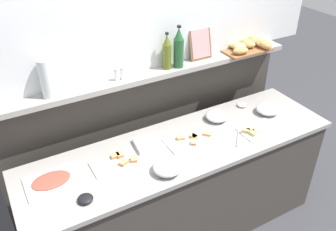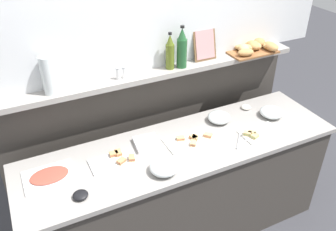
# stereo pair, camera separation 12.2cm
# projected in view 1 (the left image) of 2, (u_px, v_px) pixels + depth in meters

# --- Properties ---
(ground_plane) EXTENTS (12.00, 12.00, 0.00)m
(ground_plane) POSITION_uv_depth(u_px,v_px,m) (148.00, 185.00, 3.43)
(ground_plane) COLOR #38383D
(buffet_counter) EXTENTS (2.29, 0.65, 0.88)m
(buffet_counter) POSITION_uv_depth(u_px,v_px,m) (181.00, 190.00, 2.75)
(buffet_counter) COLOR #3D3833
(buffet_counter) RESTS_ON ground_plane
(back_ledge_unit) EXTENTS (2.39, 0.22, 1.27)m
(back_ledge_unit) POSITION_uv_depth(u_px,v_px,m) (151.00, 134.00, 2.99)
(back_ledge_unit) COLOR #3D3833
(back_ledge_unit) RESTS_ON ground_plane
(sandwich_platter_side) EXTENTS (0.29, 0.18, 0.04)m
(sandwich_platter_side) POSITION_uv_depth(u_px,v_px,m) (256.00, 130.00, 2.65)
(sandwich_platter_side) COLOR white
(sandwich_platter_side) RESTS_ON buffet_counter
(sandwich_platter_front) EXTENTS (0.31, 0.17, 0.04)m
(sandwich_platter_front) POSITION_uv_depth(u_px,v_px,m) (118.00, 162.00, 2.34)
(sandwich_platter_front) COLOR white
(sandwich_platter_front) RESTS_ON buffet_counter
(sandwich_platter_rear) EXTENTS (0.35, 0.21, 0.04)m
(sandwich_platter_rear) POSITION_uv_depth(u_px,v_px,m) (190.00, 139.00, 2.56)
(sandwich_platter_rear) COLOR white
(sandwich_platter_rear) RESTS_ON buffet_counter
(cold_cuts_platter) EXTENTS (0.32, 0.23, 0.02)m
(cold_cuts_platter) POSITION_uv_depth(u_px,v_px,m) (51.00, 181.00, 2.19)
(cold_cuts_platter) COLOR white
(cold_cuts_platter) RESTS_ON buffet_counter
(glass_bowl_large) EXTENTS (0.18, 0.18, 0.07)m
(glass_bowl_large) POSITION_uv_depth(u_px,v_px,m) (167.00, 168.00, 2.26)
(glass_bowl_large) COLOR silver
(glass_bowl_large) RESTS_ON buffet_counter
(glass_bowl_medium) EXTENTS (0.18, 0.18, 0.07)m
(glass_bowl_medium) POSITION_uv_depth(u_px,v_px,m) (267.00, 109.00, 2.85)
(glass_bowl_medium) COLOR silver
(glass_bowl_medium) RESTS_ON buffet_counter
(glass_bowl_small) EXTENTS (0.18, 0.18, 0.07)m
(glass_bowl_small) POSITION_uv_depth(u_px,v_px,m) (217.00, 116.00, 2.77)
(glass_bowl_small) COLOR silver
(glass_bowl_small) RESTS_ON buffet_counter
(condiment_bowl_cream) EXTENTS (0.08, 0.08, 0.03)m
(condiment_bowl_cream) POSITION_uv_depth(u_px,v_px,m) (242.00, 105.00, 2.95)
(condiment_bowl_cream) COLOR silver
(condiment_bowl_cream) RESTS_ON buffet_counter
(condiment_bowl_dark) EXTENTS (0.09, 0.09, 0.03)m
(condiment_bowl_dark) POSITION_uv_depth(u_px,v_px,m) (85.00, 199.00, 2.05)
(condiment_bowl_dark) COLOR black
(condiment_bowl_dark) RESTS_ON buffet_counter
(serving_tongs) EXTENTS (0.17, 0.14, 0.01)m
(serving_tongs) POSITION_uv_depth(u_px,v_px,m) (240.00, 140.00, 2.56)
(serving_tongs) COLOR #B7BABF
(serving_tongs) RESTS_ON buffet_counter
(napkin_stack) EXTENTS (0.19, 0.19, 0.03)m
(napkin_stack) POSITION_uv_depth(u_px,v_px,m) (147.00, 144.00, 2.49)
(napkin_stack) COLOR white
(napkin_stack) RESTS_ON buffet_counter
(wine_bottle_green) EXTENTS (0.08, 0.08, 0.32)m
(wine_bottle_green) POSITION_uv_depth(u_px,v_px,m) (179.00, 49.00, 2.61)
(wine_bottle_green) COLOR #23562D
(wine_bottle_green) RESTS_ON back_ledge_unit
(olive_oil_bottle) EXTENTS (0.06, 0.06, 0.28)m
(olive_oil_bottle) POSITION_uv_depth(u_px,v_px,m) (167.00, 53.00, 2.59)
(olive_oil_bottle) COLOR #56661E
(olive_oil_bottle) RESTS_ON back_ledge_unit
(salt_shaker) EXTENTS (0.03, 0.03, 0.09)m
(salt_shaker) POSITION_uv_depth(u_px,v_px,m) (117.00, 75.00, 2.47)
(salt_shaker) COLOR white
(salt_shaker) RESTS_ON back_ledge_unit
(pepper_shaker) EXTENTS (0.03, 0.03, 0.09)m
(pepper_shaker) POSITION_uv_depth(u_px,v_px,m) (122.00, 73.00, 2.49)
(pepper_shaker) COLOR white
(pepper_shaker) RESTS_ON back_ledge_unit
(bread_basket) EXTENTS (0.42, 0.28, 0.08)m
(bread_basket) POSITION_uv_depth(u_px,v_px,m) (248.00, 45.00, 2.94)
(bread_basket) COLOR brown
(bread_basket) RESTS_ON back_ledge_unit
(framed_picture) EXTENTS (0.19, 0.07, 0.24)m
(framed_picture) POSITION_uv_depth(u_px,v_px,m) (200.00, 44.00, 2.75)
(framed_picture) COLOR brown
(framed_picture) RESTS_ON back_ledge_unit
(water_carafe) EXTENTS (0.09, 0.09, 0.26)m
(water_carafe) POSITION_uv_depth(u_px,v_px,m) (47.00, 78.00, 2.23)
(water_carafe) COLOR silver
(water_carafe) RESTS_ON back_ledge_unit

